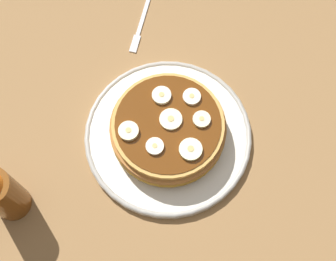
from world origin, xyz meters
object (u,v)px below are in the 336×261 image
(banana_slice_4, at_px, (202,120))
(banana_slice_5, at_px, (193,98))
(pancake_stack, at_px, (167,128))
(syrup_bottle, at_px, (0,193))
(banana_slice_3, at_px, (129,131))
(fork, at_px, (140,25))
(banana_slice_2, at_px, (191,150))
(banana_slice_1, at_px, (155,147))
(banana_slice_0, at_px, (171,120))
(banana_slice_6, at_px, (162,96))
(plate, at_px, (168,135))

(banana_slice_4, distance_m, banana_slice_5, 0.04)
(pancake_stack, relative_size, syrup_bottle, 1.30)
(banana_slice_3, xyz_separation_m, fork, (-0.14, 0.18, -0.06))
(banana_slice_5, height_order, fork, banana_slice_5)
(pancake_stack, xyz_separation_m, banana_slice_2, (0.06, -0.01, 0.03))
(banana_slice_1, bearing_deg, banana_slice_0, 101.11)
(banana_slice_3, xyz_separation_m, banana_slice_4, (0.07, 0.09, -0.00))
(banana_slice_4, relative_size, syrup_bottle, 0.19)
(banana_slice_3, distance_m, fork, 0.24)
(banana_slice_4, distance_m, banana_slice_6, 0.07)
(banana_slice_4, height_order, fork, banana_slice_4)
(pancake_stack, distance_m, banana_slice_6, 0.05)
(banana_slice_3, height_order, banana_slice_4, banana_slice_3)
(banana_slice_5, bearing_deg, banana_slice_6, -144.24)
(plate, bearing_deg, syrup_bottle, -114.75)
(banana_slice_4, bearing_deg, pancake_stack, -136.62)
(banana_slice_1, distance_m, banana_slice_2, 0.05)
(fork, xyz_separation_m, syrup_bottle, (0.07, -0.37, 0.06))
(pancake_stack, xyz_separation_m, syrup_bottle, (-0.11, -0.24, 0.03))
(plate, xyz_separation_m, banana_slice_5, (0.00, 0.06, 0.05))
(banana_slice_1, height_order, banana_slice_4, same)
(plate, relative_size, banana_slice_2, 7.75)
(banana_slice_6, bearing_deg, pancake_stack, -38.87)
(pancake_stack, distance_m, fork, 0.22)
(banana_slice_2, xyz_separation_m, fork, (-0.23, 0.14, -0.06))
(banana_slice_1, bearing_deg, pancake_stack, 107.09)
(banana_slice_3, height_order, banana_slice_5, banana_slice_3)
(plate, height_order, banana_slice_1, banana_slice_1)
(banana_slice_3, distance_m, banana_slice_4, 0.11)
(banana_slice_3, distance_m, banana_slice_5, 0.11)
(banana_slice_2, bearing_deg, banana_slice_4, 110.65)
(banana_slice_4, bearing_deg, banana_slice_6, -172.90)
(pancake_stack, xyz_separation_m, banana_slice_6, (-0.03, 0.03, 0.03))
(pancake_stack, relative_size, banana_slice_0, 5.30)
(banana_slice_5, bearing_deg, plate, -93.14)
(banana_slice_2, relative_size, syrup_bottle, 0.24)
(pancake_stack, height_order, banana_slice_1, banana_slice_1)
(pancake_stack, xyz_separation_m, fork, (-0.17, 0.13, -0.03))
(banana_slice_3, relative_size, syrup_bottle, 0.22)
(pancake_stack, bearing_deg, banana_slice_3, -123.23)
(banana_slice_5, bearing_deg, banana_slice_2, -53.26)
(fork, bearing_deg, banana_slice_3, -51.83)
(banana_slice_0, bearing_deg, plate, -95.56)
(banana_slice_6, bearing_deg, banana_slice_3, -89.08)
(banana_slice_4, xyz_separation_m, syrup_bottle, (-0.15, -0.28, 0.00))
(banana_slice_0, xyz_separation_m, syrup_bottle, (-0.11, -0.25, 0.00))
(plate, distance_m, banana_slice_6, 0.07)
(syrup_bottle, bearing_deg, banana_slice_5, 69.03)
(plate, height_order, banana_slice_0, banana_slice_0)
(banana_slice_5, relative_size, fork, 0.23)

